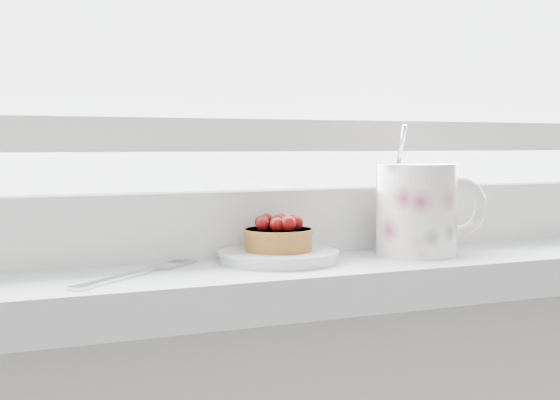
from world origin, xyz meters
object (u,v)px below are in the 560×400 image
saucer (278,256)px  floral_mug (419,207)px  raspberry_tart (278,235)px  fork (137,273)px

saucer → floral_mug: (0.16, -0.01, 0.05)m
raspberry_tart → fork: 0.15m
saucer → floral_mug: bearing=-4.8°
saucer → fork: saucer is taller
saucer → floral_mug: size_ratio=0.87×
saucer → raspberry_tart: bearing=50.0°
floral_mug → fork: size_ratio=0.97×
raspberry_tart → floral_mug: 0.16m
saucer → raspberry_tart: size_ratio=1.73×
saucer → floral_mug: floral_mug is taller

